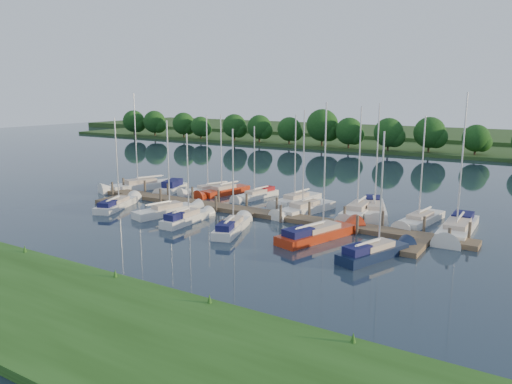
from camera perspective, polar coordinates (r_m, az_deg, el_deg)
The scene contains 24 objects.
ground at distance 41.51m, azimuth -6.09°, elevation -4.82°, with size 260.00×260.00×0.00m, color #182531.
near_bank at distance 31.18m, azimuth -24.83°, elevation -10.98°, with size 90.00×10.00×0.50m, color #224814.
dock at distance 47.22m, azimuth -0.63°, elevation -2.50°, with size 40.00×6.00×0.40m.
mooring_pilings at distance 48.05m, azimuth 0.09°, elevation -1.76°, with size 38.24×2.84×2.00m.
far_shore at distance 109.71m, azimuth 18.83°, elevation 4.94°, with size 180.00×30.00×0.60m, color #274119.
distant_hill at distance 134.04m, azimuth 21.34°, elevation 6.02°, with size 220.00×40.00×1.40m, color #2E5224.
treeline at distance 95.50m, azimuth 19.07°, elevation 6.40°, with size 146.80×10.12×8.27m.
sailboat_n_0 at distance 61.51m, azimuth -13.09°, elevation 0.57°, with size 5.21×9.10×11.85m.
motorboat at distance 59.23m, azimuth -9.61°, elevation 0.36°, with size 3.12×6.24×1.71m.
sailboat_n_2 at distance 58.06m, azimuth -5.34°, elevation 0.16°, with size 4.01×7.19×9.26m.
sailboat_n_3 at distance 57.05m, azimuth -3.75°, elevation -0.00°, with size 3.00×7.42×9.47m.
sailboat_n_4 at distance 54.87m, azimuth 0.07°, elevation -0.40°, with size 2.46×6.47×8.25m.
sailboat_n_5 at distance 52.41m, azimuth 4.59°, elevation -1.04°, with size 2.71×7.58×9.66m.
sailboat_n_6 at distance 48.44m, azimuth 5.55°, elevation -2.10°, with size 3.35×8.08×10.31m.
sailboat_n_7 at distance 48.23m, azimuth 11.57°, elevation -2.34°, with size 2.58×8.39×10.75m.
sailboat_n_8 at distance 49.45m, azimuth 13.37°, elevation -2.04°, with size 4.56×8.54×10.88m.
sailboat_n_9 at distance 46.69m, azimuth 18.18°, elevation -3.16°, with size 2.77×7.87×9.86m.
sailboat_n_10 at distance 44.80m, azimuth 22.00°, elevation -3.98°, with size 2.39×9.47×11.92m.
sailboat_s_0 at distance 52.38m, azimuth -15.56°, elevation -1.40°, with size 3.73×7.31×9.34m.
sailboat_s_1 at distance 48.39m, azimuth -10.08°, elevation -2.24°, with size 3.25×7.24×9.35m.
sailboat_s_2 at distance 45.10m, azimuth -7.98°, elevation -3.11°, with size 1.65×6.33×8.36m.
sailboat_s_3 at distance 42.04m, azimuth -2.75°, elevation -4.10°, with size 3.33×6.92×8.95m.
sailboat_s_4 at distance 40.40m, azimuth 7.24°, elevation -4.82°, with size 4.23×8.83×11.19m.
sailboat_s_5 at distance 36.49m, azimuth 13.40°, elevation -6.83°, with size 3.66×7.15×9.33m.
Camera 1 is at (24.68, -31.30, 11.59)m, focal length 35.00 mm.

